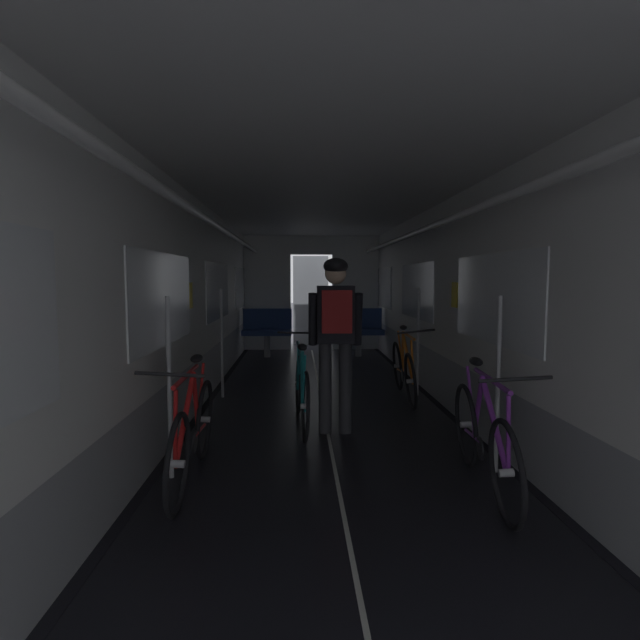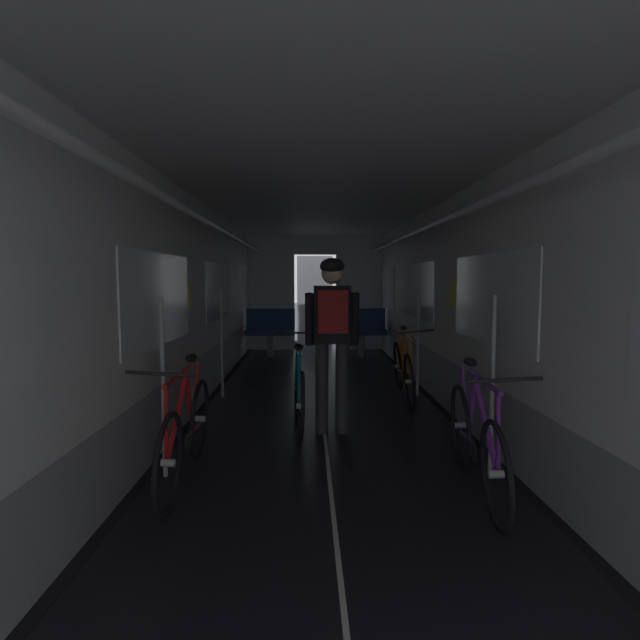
% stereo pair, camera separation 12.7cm
% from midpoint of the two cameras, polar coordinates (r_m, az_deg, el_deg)
% --- Properties ---
extents(train_car_shell, '(3.14, 12.34, 2.57)m').
position_cam_midpoint_polar(train_car_shell, '(5.26, 1.05, 6.61)').
color(train_car_shell, black).
rests_on(train_car_shell, ground).
extents(bench_seat_far_left, '(0.98, 0.51, 0.95)m').
position_cam_midpoint_polar(bench_seat_far_left, '(9.80, -5.38, -0.89)').
color(bench_seat_far_left, gray).
rests_on(bench_seat_far_left, ground).
extents(bench_seat_far_right, '(0.98, 0.51, 0.95)m').
position_cam_midpoint_polar(bench_seat_far_right, '(9.84, 5.14, -0.87)').
color(bench_seat_far_right, gray).
rests_on(bench_seat_far_right, ground).
extents(bicycle_purple, '(0.44, 1.69, 0.95)m').
position_cam_midpoint_polar(bicycle_purple, '(3.82, 18.46, -12.88)').
color(bicycle_purple, black).
rests_on(bicycle_purple, ground).
extents(bicycle_red, '(0.44, 1.69, 0.94)m').
position_cam_midpoint_polar(bicycle_red, '(3.93, -14.28, -12.28)').
color(bicycle_red, black).
rests_on(bicycle_red, ground).
extents(bicycle_orange, '(0.44, 1.69, 0.95)m').
position_cam_midpoint_polar(bicycle_orange, '(6.42, 10.15, -5.59)').
color(bicycle_orange, black).
rests_on(bicycle_orange, ground).
extents(person_cyclist_aisle, '(0.53, 0.39, 1.73)m').
position_cam_midpoint_polar(person_cyclist_aisle, '(4.83, 2.16, -0.66)').
color(person_cyclist_aisle, '#2D2D33').
rests_on(person_cyclist_aisle, ground).
extents(bicycle_teal_in_aisle, '(0.44, 1.69, 0.94)m').
position_cam_midpoint_polar(bicycle_teal_in_aisle, '(5.19, -1.75, -7.97)').
color(bicycle_teal_in_aisle, black).
rests_on(bicycle_teal_in_aisle, ground).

